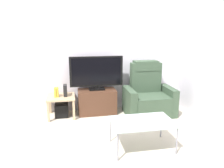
# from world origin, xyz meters

# --- Properties ---
(ground_plane) EXTENTS (6.40, 6.40, 0.00)m
(ground_plane) POSITION_xyz_m (0.00, 0.00, 0.00)
(ground_plane) COLOR beige
(wall_back) EXTENTS (6.40, 0.06, 2.60)m
(wall_back) POSITION_xyz_m (0.00, 1.13, 1.30)
(wall_back) COLOR silver
(wall_back) RESTS_ON ground
(wall_side) EXTENTS (0.06, 4.48, 2.60)m
(wall_side) POSITION_xyz_m (1.88, 0.00, 1.30)
(wall_side) COLOR silver
(wall_side) RESTS_ON ground
(tv_stand) EXTENTS (0.77, 0.43, 0.50)m
(tv_stand) POSITION_xyz_m (-0.07, 0.85, 0.25)
(tv_stand) COLOR #4C2D1E
(tv_stand) RESTS_ON ground
(television) EXTENTS (1.09, 0.20, 0.69)m
(television) POSITION_xyz_m (-0.07, 0.87, 0.87)
(television) COLOR black
(television) RESTS_ON tv_stand
(recliner_armchair) EXTENTS (0.98, 0.78, 1.08)m
(recliner_armchair) POSITION_xyz_m (0.98, 0.65, 0.37)
(recliner_armchair) COLOR #384C38
(recliner_armchair) RESTS_ON ground
(side_table) EXTENTS (0.54, 0.54, 0.43)m
(side_table) POSITION_xyz_m (-0.79, 0.80, 0.36)
(side_table) COLOR tan
(side_table) RESTS_ON ground
(subwoofer_box) EXTENTS (0.26, 0.26, 0.26)m
(subwoofer_box) POSITION_xyz_m (-0.79, 0.80, 0.13)
(subwoofer_box) COLOR black
(subwoofer_box) RESTS_ON ground
(book_leftmost) EXTENTS (0.04, 0.13, 0.18)m
(book_leftmost) POSITION_xyz_m (-0.89, 0.78, 0.52)
(book_leftmost) COLOR gold
(book_leftmost) RESTS_ON side_table
(book_middle) EXTENTS (0.03, 0.12, 0.18)m
(book_middle) POSITION_xyz_m (-0.85, 0.78, 0.52)
(book_middle) COLOR gold
(book_middle) RESTS_ON side_table
(game_console) EXTENTS (0.07, 0.20, 0.22)m
(game_console) POSITION_xyz_m (-0.70, 0.81, 0.54)
(game_console) COLOR black
(game_console) RESTS_ON side_table
(coffee_table) EXTENTS (0.90, 0.60, 0.42)m
(coffee_table) POSITION_xyz_m (0.40, -0.70, 0.39)
(coffee_table) COLOR #B2C6C1
(coffee_table) RESTS_ON ground
(cell_phone) EXTENTS (0.08, 0.15, 0.01)m
(cell_phone) POSITION_xyz_m (0.43, -0.66, 0.43)
(cell_phone) COLOR #B7B7BC
(cell_phone) RESTS_ON coffee_table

